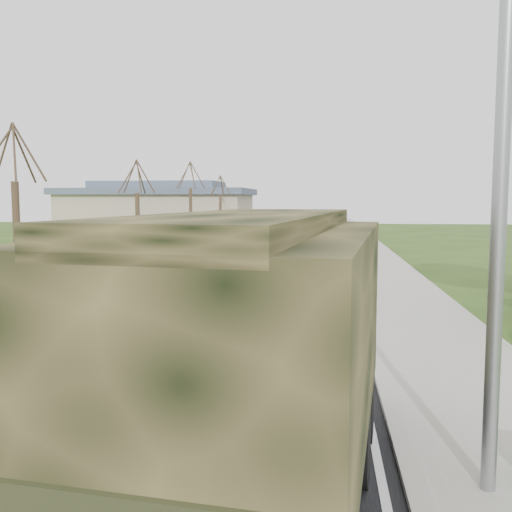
# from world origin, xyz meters

# --- Properties ---
(ground) EXTENTS (160.00, 160.00, 0.00)m
(ground) POSITION_xyz_m (0.00, 0.00, 0.00)
(ground) COLOR #2D4316
(ground) RESTS_ON ground
(road) EXTENTS (8.00, 120.00, 0.01)m
(road) POSITION_xyz_m (0.00, 40.00, 0.01)
(road) COLOR black
(road) RESTS_ON ground
(curb_right) EXTENTS (0.30, 120.00, 0.12)m
(curb_right) POSITION_xyz_m (4.15, 40.00, 0.06)
(curb_right) COLOR #9E998E
(curb_right) RESTS_ON ground
(sidewalk_right) EXTENTS (3.20, 120.00, 0.10)m
(sidewalk_right) POSITION_xyz_m (5.90, 40.00, 0.05)
(sidewalk_right) COLOR #9E998E
(sidewalk_right) RESTS_ON ground
(curb_left) EXTENTS (0.30, 120.00, 0.10)m
(curb_left) POSITION_xyz_m (-4.15, 40.00, 0.05)
(curb_left) COLOR #9E998E
(curb_left) RESTS_ON ground
(street_light) EXTENTS (1.65, 0.22, 8.00)m
(street_light) POSITION_xyz_m (4.90, -0.50, 4.43)
(street_light) COLOR gray
(street_light) RESTS_ON ground
(bare_tree_a) EXTENTS (1.93, 2.26, 6.08)m
(bare_tree_a) POSITION_xyz_m (-7.00, 10.00, 2.63)
(bare_tree_a) COLOR #38281C
(bare_tree_a) RESTS_ON ground
(bare_tree_b) EXTENTS (1.83, 2.14, 5.73)m
(bare_tree_b) POSITION_xyz_m (-7.00, 22.00, 2.48)
(bare_tree_b) COLOR #38281C
(bare_tree_b) RESTS_ON ground
(bare_tree_c) EXTENTS (2.04, 2.39, 6.42)m
(bare_tree_c) POSITION_xyz_m (-7.00, 34.00, 2.78)
(bare_tree_c) COLOR #38281C
(bare_tree_c) RESTS_ON ground
(bare_tree_d) EXTENTS (1.88, 2.20, 5.91)m
(bare_tree_d) POSITION_xyz_m (-7.00, 46.00, 2.55)
(bare_tree_d) COLOR #38281C
(bare_tree_d) RESTS_ON ground
(commercial_building) EXTENTS (25.50, 21.50, 5.65)m
(commercial_building) POSITION_xyz_m (-15.98, 55.97, 2.69)
(commercial_building) COLOR tan
(commercial_building) RESTS_ON ground
(military_truck) EXTENTS (3.19, 7.19, 3.47)m
(military_truck) POSITION_xyz_m (2.29, -1.08, 1.99)
(military_truck) COLOR black
(military_truck) RESTS_ON ground
(suv_champagne) EXTENTS (2.76, 5.03, 1.33)m
(suv_champagne) POSITION_xyz_m (-1.87, 19.94, 0.67)
(suv_champagne) COLOR #8D754F
(suv_champagne) RESTS_ON ground
(sedan_silver) EXTENTS (1.64, 3.89, 1.25)m
(sedan_silver) POSITION_xyz_m (-1.75, 31.09, 0.62)
(sedan_silver) COLOR #9D9DA1
(sedan_silver) RESTS_ON ground
(lot_car_dark) EXTENTS (3.61, 1.51, 1.22)m
(lot_car_dark) POSITION_xyz_m (-13.10, 45.55, 0.61)
(lot_car_dark) COLOR black
(lot_car_dark) RESTS_ON ground
(lot_car_silver) EXTENTS (4.42, 2.10, 1.40)m
(lot_car_silver) POSITION_xyz_m (-10.05, 42.95, 0.70)
(lot_car_silver) COLOR #ABABB0
(lot_car_silver) RESTS_ON ground
(lot_car_navy) EXTENTS (4.47, 3.04, 1.20)m
(lot_car_navy) POSITION_xyz_m (-5.00, 50.00, 0.60)
(lot_car_navy) COLOR #111D3E
(lot_car_navy) RESTS_ON ground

